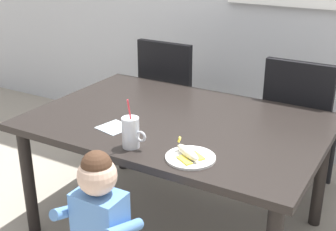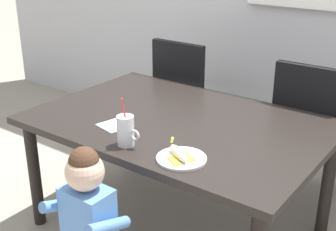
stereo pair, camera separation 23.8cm
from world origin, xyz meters
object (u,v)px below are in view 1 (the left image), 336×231
milk_cup (131,134)px  paper_napkin (114,127)px  dining_chair_left (172,94)px  snack_plate (190,158)px  dining_chair_right (299,121)px  toddler_standing (100,216)px  dining_table (177,132)px  peeled_banana (188,153)px

milk_cup → paper_napkin: 0.26m
dining_chair_left → snack_plate: bearing=123.1°
snack_plate → paper_napkin: bearing=167.6°
dining_chair_right → toddler_standing: size_ratio=1.15×
dining_table → peeled_banana: 0.49m
dining_chair_left → milk_cup: size_ratio=3.82×
dining_table → snack_plate: snack_plate is taller
dining_table → dining_chair_right: 0.89m
toddler_standing → paper_napkin: toddler_standing is taller
dining_chair_left → toddler_standing: size_ratio=1.15×
peeled_banana → dining_table: bearing=125.0°
dining_chair_left → milk_cup: bearing=110.6°
toddler_standing → milk_cup: bearing=98.6°
dining_chair_left → milk_cup: milk_cup is taller
snack_plate → paper_napkin: (-0.51, 0.11, -0.00)m
dining_chair_left → dining_chair_right: bearing=177.9°
peeled_banana → paper_napkin: peeled_banana is taller
dining_chair_right → paper_napkin: (-0.72, -1.00, 0.17)m
dining_chair_right → toddler_standing: (-0.47, -1.47, -0.02)m
dining_chair_right → peeled_banana: size_ratio=5.70×
dining_chair_left → peeled_banana: bearing=122.6°
snack_plate → peeled_banana: (-0.01, -0.01, 0.03)m
dining_table → dining_chair_right: bearing=55.7°
toddler_standing → dining_table: bearing=92.2°
dining_chair_left → paper_napkin: dining_chair_left is taller
paper_napkin → dining_table: bearing=50.2°
dining_chair_left → toddler_standing: bearing=108.2°
dining_chair_left → toddler_standing: (0.49, -1.50, -0.02)m
peeled_banana → dining_chair_left: bearing=122.6°
toddler_standing → peeled_banana: (0.24, 0.35, 0.22)m
snack_plate → paper_napkin: snack_plate is taller
dining_chair_right → toddler_standing: 1.54m
dining_chair_left → toddler_standing: 1.58m
milk_cup → peeled_banana: milk_cup is taller
dining_chair_right → dining_chair_left: bearing=-2.1°
toddler_standing → snack_plate: (0.25, 0.36, 0.19)m
dining_table → milk_cup: size_ratio=6.35×
dining_table → snack_plate: size_ratio=6.94×
dining_chair_left → paper_napkin: bearing=102.9°
toddler_standing → milk_cup: 0.41m
dining_chair_right → milk_cup: bearing=65.7°
dining_table → snack_plate: 0.48m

